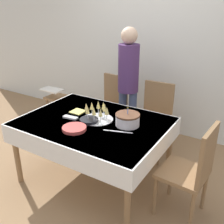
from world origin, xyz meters
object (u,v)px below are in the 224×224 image
champagne_tray (97,112)px  birthday_cake (128,120)px  dining_chair_far_left (111,106)px  dining_chair_far_right (155,116)px  dining_chair_right_end (192,169)px  plate_stack_dessert (89,120)px  plate_stack_main (74,128)px  high_chair (56,102)px  person_standing (128,77)px

champagne_tray → birthday_cake: bearing=8.4°
dining_chair_far_left → dining_chair_far_right: 0.68m
dining_chair_far_left → dining_chair_right_end: same height
plate_stack_dessert → dining_chair_right_end: bearing=2.0°
birthday_cake → plate_stack_main: birthday_cake is taller
dining_chair_right_end → high_chair: dining_chair_right_end is taller
plate_stack_main → dining_chair_far_right: bearing=72.1°
birthday_cake → person_standing: (-0.46, 0.85, 0.18)m
birthday_cake → plate_stack_dessert: birthday_cake is taller
plate_stack_dessert → person_standing: size_ratio=0.12×
champagne_tray → high_chair: size_ratio=0.48×
dining_chair_far_right → plate_stack_dessert: (-0.37, -0.95, 0.22)m
dining_chair_right_end → champagne_tray: size_ratio=2.84×
dining_chair_right_end → person_standing: (-1.19, 0.96, 0.45)m
champagne_tray → plate_stack_dessert: (-0.04, -0.09, -0.07)m
high_chair → plate_stack_main: bearing=-39.9°
birthday_cake → champagne_tray: (-0.35, -0.05, 0.03)m
dining_chair_far_left → birthday_cake: dining_chair_far_left is taller
birthday_cake → plate_stack_main: size_ratio=1.04×
dining_chair_right_end → plate_stack_main: 1.19m
dining_chair_far_left → plate_stack_main: dining_chair_far_left is taller
dining_chair_far_left → dining_chair_far_right: (0.68, 0.00, 0.00)m
birthday_cake → plate_stack_dessert: 0.42m
dining_chair_far_left → birthday_cake: 1.10m
dining_chair_far_right → plate_stack_main: (-0.38, -1.18, 0.22)m
champagne_tray → plate_stack_main: (-0.06, -0.32, -0.07)m
dining_chair_far_right → champagne_tray: (-0.32, -0.85, 0.30)m
birthday_cake → plate_stack_dessert: (-0.39, -0.14, -0.05)m
dining_chair_far_right → dining_chair_right_end: bearing=-50.1°
dining_chair_right_end → plate_stack_main: bearing=-166.6°
champagne_tray → plate_stack_main: 0.34m
champagne_tray → plate_stack_main: champagne_tray is taller
plate_stack_dessert → high_chair: (-1.21, 0.77, -0.28)m
plate_stack_main → plate_stack_dessert: bearing=87.0°
dining_chair_far_right → high_chair: bearing=-173.7°
dining_chair_far_left → dining_chair_right_end: 1.70m
dining_chair_right_end → person_standing: bearing=141.2°
dining_chair_far_right → person_standing: 0.63m
champagne_tray → dining_chair_far_left: bearing=112.5°
dining_chair_far_left → champagne_tray: size_ratio=2.84×
dining_chair_far_left → plate_stack_dessert: (0.31, -0.95, 0.22)m
dining_chair_far_left → plate_stack_main: bearing=-75.8°
dining_chair_far_right → plate_stack_dessert: size_ratio=4.90×
dining_chair_far_left → person_standing: person_standing is taller
dining_chair_far_right → plate_stack_main: bearing=-107.9°
champagne_tray → person_standing: 0.92m
dining_chair_far_left → dining_chair_right_end: (1.44, -0.91, 0.00)m
birthday_cake → champagne_tray: size_ratio=0.73×
person_standing → plate_stack_dessert: bearing=-86.2°
birthday_cake → dining_chair_right_end: bearing=-8.1°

